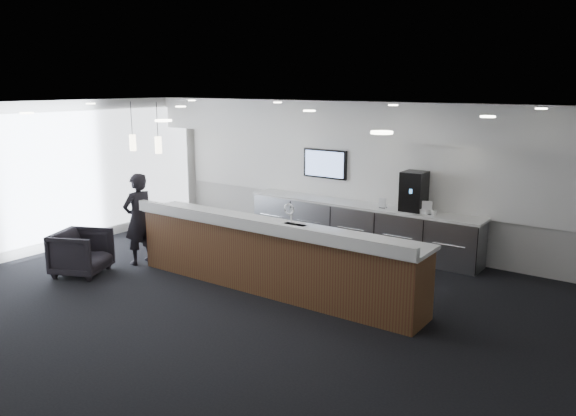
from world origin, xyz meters
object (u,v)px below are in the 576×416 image
Objects in this scene: service_counter at (272,256)px; lounge_guest at (139,219)px; armchair at (81,253)px; coffee_machine at (414,191)px.

lounge_guest is at bearing -173.95° from service_counter.
service_counter reaches higher than armchair.
coffee_machine is 0.44× the size of lounge_guest.
lounge_guest is at bearing -142.36° from coffee_machine.
coffee_machine is 0.86× the size of armchair.
coffee_machine is 5.21m from lounge_guest.
coffee_machine is at bearing 68.20° from service_counter.
armchair is 0.51× the size of lounge_guest.
armchair is (-4.35, -4.32, -0.93)m from coffee_machine.
armchair is at bearing -137.06° from coffee_machine.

